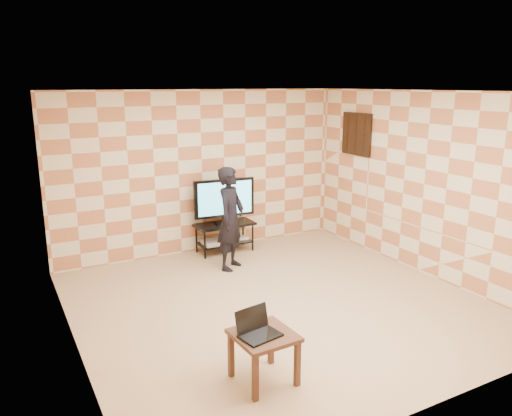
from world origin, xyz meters
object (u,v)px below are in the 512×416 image
at_px(side_table, 264,342).
at_px(tv, 224,199).
at_px(tv_stand, 225,231).
at_px(person, 231,219).

bearing_deg(side_table, tv, 70.58).
xyz_separation_m(tv_stand, person, (-0.24, -0.75, 0.43)).
height_order(tv_stand, person, person).
xyz_separation_m(tv_stand, tv, (0.00, -0.00, 0.55)).
relative_size(side_table, person, 0.36).
bearing_deg(tv, tv_stand, 95.24).
distance_m(tv, side_table, 3.90).
bearing_deg(side_table, person, 70.17).
relative_size(tv, person, 0.66).
height_order(tv_stand, tv, tv).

